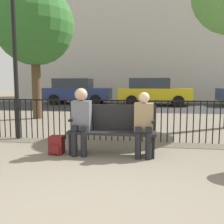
% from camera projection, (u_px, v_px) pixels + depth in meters
% --- Properties ---
extents(ground_plane, '(80.00, 80.00, 0.00)m').
position_uv_depth(ground_plane, '(79.00, 222.00, 2.39)').
color(ground_plane, '#706656').
extents(park_bench, '(1.61, 0.45, 0.92)m').
position_uv_depth(park_bench, '(113.00, 128.00, 4.69)').
color(park_bench, black).
rests_on(park_bench, ground).
extents(seated_person_0, '(0.34, 0.39, 1.24)m').
position_uv_depth(seated_person_0, '(81.00, 117.00, 4.62)').
color(seated_person_0, black).
rests_on(seated_person_0, ground).
extents(seated_person_1, '(0.34, 0.39, 1.17)m').
position_uv_depth(seated_person_1, '(144.00, 121.00, 4.46)').
color(seated_person_1, black).
rests_on(seated_person_1, ground).
extents(backpack, '(0.25, 0.26, 0.34)m').
position_uv_depth(backpack, '(57.00, 145.00, 4.67)').
color(backpack, maroon).
rests_on(backpack, ground).
extents(fence_railing, '(9.01, 0.03, 0.95)m').
position_uv_depth(fence_railing, '(118.00, 117.00, 5.72)').
color(fence_railing, black).
rests_on(fence_railing, ground).
extents(tree_1, '(2.88, 2.88, 4.87)m').
position_uv_depth(tree_1, '(34.00, 26.00, 9.05)').
color(tree_1, '#4C3823').
rests_on(tree_1, ground).
extents(lamp_post, '(0.28, 0.28, 4.01)m').
position_uv_depth(lamp_post, '(14.00, 27.00, 5.72)').
color(lamp_post, black).
rests_on(lamp_post, ground).
extents(street_surface, '(24.00, 6.00, 0.01)m').
position_uv_depth(street_surface, '(135.00, 106.00, 14.20)').
color(street_surface, '#2B2B2D').
rests_on(street_surface, ground).
extents(parked_car_1, '(4.20, 1.94, 1.62)m').
position_uv_depth(parked_car_1, '(77.00, 91.00, 16.02)').
color(parked_car_1, navy).
rests_on(parked_car_1, ground).
extents(parked_car_2, '(4.20, 1.94, 1.62)m').
position_uv_depth(parked_car_2, '(153.00, 91.00, 14.85)').
color(parked_car_2, yellow).
rests_on(parked_car_2, ground).
extents(building_facade, '(20.00, 6.00, 14.58)m').
position_uv_depth(building_facade, '(140.00, 13.00, 21.23)').
color(building_facade, beige).
rests_on(building_facade, ground).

